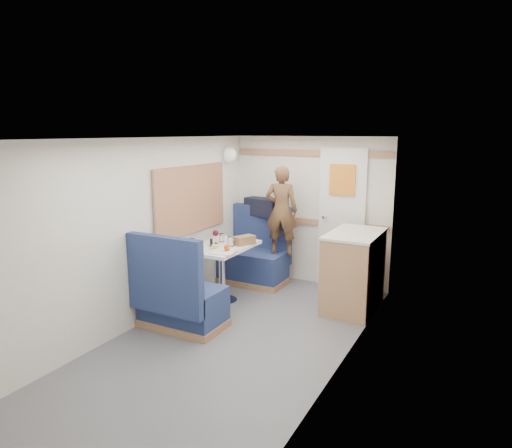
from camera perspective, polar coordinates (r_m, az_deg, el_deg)
The scene contains 28 objects.
floor at distance 4.62m, azimuth -3.83°, elevation -15.00°, with size 4.50×4.50×0.00m, color #515156.
ceiling at distance 4.14m, azimuth -4.21°, elevation 10.62°, with size 4.50×4.50×0.00m, color silver.
wall_back at distance 6.26m, azimuth 6.81°, elevation 1.66°, with size 2.20×0.02×2.00m, color silver.
wall_left at distance 4.92m, azimuth -15.00°, elevation -1.34°, with size 0.02×4.50×2.00m, color silver.
wall_right at distance 3.83m, azimuth 10.21°, elevation -4.77°, with size 0.02×4.50×2.00m, color silver.
oak_trim_low at distance 6.27m, azimuth 6.71°, elevation 0.28°, with size 2.15×0.02×0.08m, color #905B41.
oak_trim_high at distance 6.16m, azimuth 6.92°, elevation 8.80°, with size 2.15×0.02×0.08m, color #905B41.
side_window at distance 5.63m, azimuth -8.12°, elevation 3.10°, with size 0.04×1.30×0.72m, color #ADB89C.
rear_door at distance 6.09m, azimuth 10.65°, elevation 1.00°, with size 0.62×0.12×1.86m.
dinette_table at distance 5.54m, azimuth -4.28°, elevation -4.20°, with size 0.62×0.92×0.72m.
bench_far at distance 6.33m, azimuth -0.12°, elevation -4.65°, with size 0.90×0.59×1.05m.
bench_near at distance 4.94m, azimuth -9.59°, elevation -9.53°, with size 0.90×0.59×1.05m.
ledge at distance 6.42m, azimuth 0.94°, elevation 0.90°, with size 0.90×0.14×0.04m, color #905B41.
dome_light at distance 6.27m, azimuth -3.38°, elevation 8.64°, with size 0.20×0.20×0.20m, color white.
galley_counter at distance 5.49m, azimuth 12.08°, elevation -5.66°, with size 0.57×0.92×0.92m.
person at distance 6.02m, azimuth 3.20°, elevation 1.72°, with size 0.43×0.28×1.18m, color brown.
duffel_bag at distance 6.40m, azimuth 0.91°, elevation 2.16°, with size 0.51×0.25×0.25m, color black.
tray at distance 5.20m, azimuth -3.95°, elevation -3.38°, with size 0.26×0.34×0.02m, color white.
orange_fruit at distance 5.16m, azimuth -3.65°, elevation -2.97°, with size 0.07×0.07×0.07m, color orange.
cheese_block at distance 5.31m, azimuth -4.99°, elevation -2.80°, with size 0.09×0.06×0.03m, color #F2E18C.
wine_glass at distance 5.55m, azimuth -5.06°, elevation -1.21°, with size 0.08×0.08×0.17m.
tumbler_left at distance 5.36m, azimuth -8.05°, elevation -2.43°, with size 0.08×0.08×0.12m, color white.
tumbler_mid at distance 5.65m, azimuth -4.31°, elevation -1.71°, with size 0.07×0.07×0.11m, color white.
tumbler_right at distance 5.42m, azimuth -3.22°, elevation -2.20°, with size 0.07×0.07×0.12m, color silver.
beer_glass at distance 5.47m, azimuth -1.66°, elevation -2.14°, with size 0.07×0.07×0.10m, color #8E4114.
pepper_grinder at distance 5.44m, azimuth -5.61°, elevation -2.32°, with size 0.04×0.04×0.09m, color black.
salt_grinder at distance 5.51m, azimuth -5.45°, elevation -2.14°, with size 0.04×0.04×0.09m, color silver.
bread_loaf at distance 5.51m, azimuth -1.43°, elevation -2.03°, with size 0.14×0.25×0.10m, color olive.
Camera 1 is at (2.17, -3.52, 2.06)m, focal length 32.00 mm.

